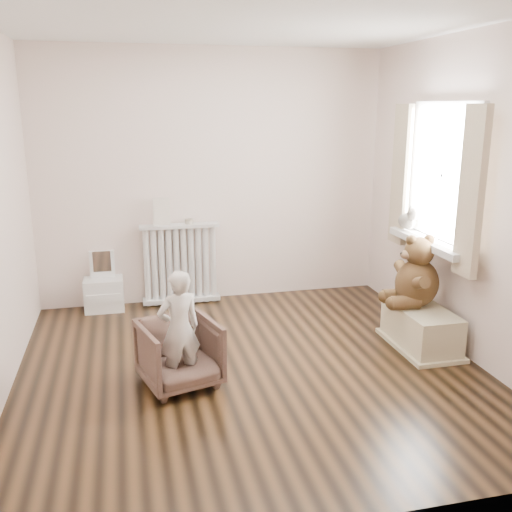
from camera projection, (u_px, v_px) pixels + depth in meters
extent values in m
cube|color=black|center=(251.00, 368.00, 4.54)|extent=(3.60, 3.60, 0.01)
cube|color=white|center=(250.00, 18.00, 3.87)|extent=(3.60, 3.60, 0.01)
cube|color=white|center=(212.00, 178.00, 5.90)|extent=(3.60, 0.02, 2.60)
cube|color=white|center=(339.00, 276.00, 2.51)|extent=(3.60, 0.02, 2.60)
cube|color=white|center=(467.00, 198.00, 4.60)|extent=(0.02, 3.60, 2.60)
cube|color=white|center=(444.00, 175.00, 4.84)|extent=(0.03, 0.90, 1.10)
cube|color=silver|center=(430.00, 242.00, 4.96)|extent=(0.22, 1.10, 0.06)
cube|color=beige|center=(471.00, 193.00, 4.29)|extent=(0.06, 0.26, 1.30)
cube|color=beige|center=(401.00, 175.00, 5.36)|extent=(0.06, 0.26, 1.30)
cube|color=silver|center=(181.00, 267.00, 5.94)|extent=(0.81, 0.15, 0.85)
cube|color=beige|center=(161.00, 211.00, 5.75)|extent=(0.17, 0.02, 0.28)
cylinder|color=#A59E8C|center=(189.00, 221.00, 5.84)|extent=(0.09, 0.09, 0.05)
cube|color=silver|center=(103.00, 284.00, 5.77)|extent=(0.39, 0.28, 0.61)
imported|color=brown|center=(179.00, 353.00, 4.21)|extent=(0.66, 0.67, 0.50)
imported|color=beige|center=(179.00, 329.00, 4.11)|extent=(0.37, 0.29, 0.88)
cube|color=beige|center=(421.00, 325.00, 4.89)|extent=(0.40, 0.75, 0.35)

